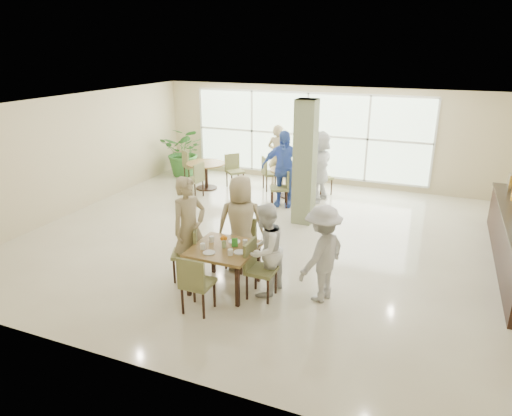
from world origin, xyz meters
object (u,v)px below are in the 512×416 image
at_px(teen_left, 189,229).
at_px(adult_a, 283,169).
at_px(adult_standing, 278,156).
at_px(round_table_right, 291,175).
at_px(potted_plant, 185,152).
at_px(teen_right, 265,250).
at_px(round_table_left, 206,169).
at_px(teen_standing, 322,254).
at_px(main_table, 224,252).
at_px(teen_far, 241,223).
at_px(adult_b, 319,166).

bearing_deg(teen_left, adult_a, 20.57).
bearing_deg(adult_standing, adult_a, 121.61).
bearing_deg(adult_a, round_table_right, 86.22).
bearing_deg(potted_plant, teen_right, -49.69).
bearing_deg(round_table_left, teen_standing, -45.54).
xyz_separation_m(main_table, teen_standing, (1.58, 0.29, 0.13)).
xyz_separation_m(round_table_left, adult_standing, (1.78, 1.04, 0.32)).
xyz_separation_m(potted_plant, teen_far, (4.19, -5.11, 0.11)).
height_order(round_table_left, potted_plant, potted_plant).
bearing_deg(teen_left, round_table_left, 48.85).
height_order(potted_plant, teen_left, teen_left).
relative_size(adult_a, adult_b, 1.04).
xyz_separation_m(round_table_left, potted_plant, (-1.26, 0.98, 0.19)).
xyz_separation_m(potted_plant, teen_left, (3.53, -5.80, 0.16)).
bearing_deg(adult_a, round_table_left, 159.49).
bearing_deg(adult_standing, main_table, 108.76).
distance_m(round_table_left, adult_b, 3.25).
relative_size(round_table_left, round_table_right, 0.98).
relative_size(round_table_left, teen_left, 0.59).
xyz_separation_m(main_table, adult_standing, (-1.19, 5.97, 0.23)).
bearing_deg(adult_standing, potted_plant, 8.48).
bearing_deg(adult_a, potted_plant, 149.73).
height_order(main_table, teen_right, teen_right).
xyz_separation_m(teen_right, adult_a, (-1.16, 4.26, 0.19)).
distance_m(round_table_left, teen_standing, 6.51).
bearing_deg(adult_a, adult_standing, 106.07).
relative_size(potted_plant, teen_far, 0.87).
bearing_deg(adult_a, teen_left, -101.13).
relative_size(adult_a, adult_standing, 1.08).
bearing_deg(teen_right, teen_far, -124.18).
distance_m(teen_far, adult_standing, 5.29).
distance_m(round_table_left, teen_far, 5.07).
relative_size(round_table_left, teen_right, 0.70).
relative_size(round_table_right, teen_right, 0.72).
bearing_deg(main_table, adult_b, 87.18).
relative_size(main_table, potted_plant, 0.68).
bearing_deg(main_table, teen_right, 9.95).
height_order(teen_right, teen_standing, teen_standing).
bearing_deg(teen_left, adult_standing, 28.36).
distance_m(round_table_left, adult_standing, 2.09).
bearing_deg(round_table_right, potted_plant, 168.63).
xyz_separation_m(teen_right, adult_standing, (-1.87, 5.85, 0.11)).
height_order(main_table, round_table_left, same).
xyz_separation_m(potted_plant, teen_standing, (5.82, -5.62, 0.03)).
height_order(teen_far, adult_b, adult_b).
distance_m(main_table, teen_right, 0.70).
height_order(round_table_right, teen_right, teen_right).
bearing_deg(teen_right, round_table_left, -133.59).
height_order(teen_left, adult_b, adult_b).
distance_m(round_table_right, potted_plant, 3.78).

